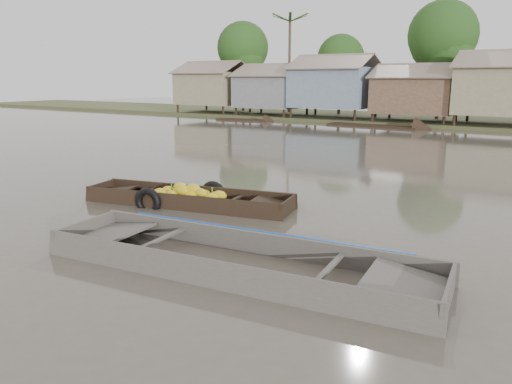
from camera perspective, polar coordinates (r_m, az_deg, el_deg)
The scene contains 3 objects.
ground at distance 11.97m, azimuth -3.59°, elevation -3.97°, with size 120.00×120.00×0.00m, color #514A3E.
banana_boat at distance 14.10m, azimuth -8.00°, elevation -0.73°, with size 6.13×2.65×0.84m.
viewer_boat at distance 9.37m, azimuth -2.13°, elevation -8.43°, with size 7.73×2.80×0.61m.
Camera 1 is at (6.84, -9.20, 3.47)m, focal length 35.00 mm.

